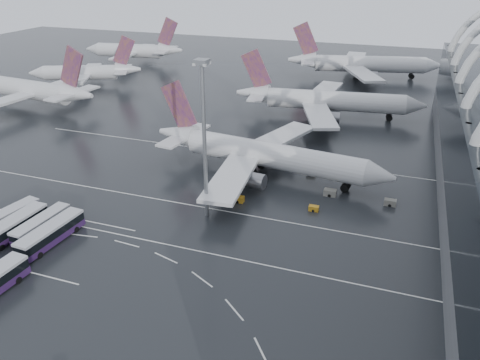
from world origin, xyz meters
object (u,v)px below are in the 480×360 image
(floodlight_mast, at_px, (204,123))
(jet_remote_far, at_px, (135,51))
(airliner_main, at_px, (262,154))
(bus_row_near_b, at_px, (14,227))
(gse_cart_belly_d, at_px, (390,202))
(airliner_gate_c, at_px, (361,64))
(jet_remote_west, at_px, (37,91))
(gse_cart_belly_a, at_px, (314,208))
(jet_remote_mid, at_px, (88,72))
(bus_row_near_a, at_px, (7,218))
(gse_cart_belly_b, at_px, (330,193))
(gse_cart_belly_c, at_px, (238,199))
(gse_cart_belly_e, at_px, (311,172))
(airliner_gate_b, at_px, (325,101))
(bus_row_near_c, at_px, (41,224))
(bus_row_near_d, at_px, (51,233))

(floodlight_mast, bearing_deg, jet_remote_far, 126.10)
(floodlight_mast, bearing_deg, airliner_main, 78.85)
(bus_row_near_b, bearing_deg, airliner_main, -37.29)
(gse_cart_belly_d, bearing_deg, airliner_gate_c, 99.70)
(airliner_gate_c, bearing_deg, floodlight_mast, -109.81)
(airliner_main, bearing_deg, jet_remote_west, 170.48)
(floodlight_mast, bearing_deg, gse_cart_belly_a, 24.53)
(jet_remote_mid, distance_m, floodlight_mast, 111.71)
(bus_row_near_a, bearing_deg, jet_remote_west, 46.55)
(airliner_gate_c, height_order, bus_row_near_b, airliner_gate_c)
(gse_cart_belly_b, relative_size, gse_cart_belly_c, 1.12)
(floodlight_mast, height_order, gse_cart_belly_e, floodlight_mast)
(jet_remote_far, distance_m, gse_cart_belly_d, 155.52)
(bus_row_near_a, bearing_deg, gse_cart_belly_b, -49.67)
(airliner_gate_b, relative_size, bus_row_near_c, 4.63)
(bus_row_near_b, relative_size, gse_cart_belly_e, 6.94)
(bus_row_near_a, xyz_separation_m, gse_cart_belly_a, (50.97, 24.00, -1.16))
(gse_cart_belly_b, bearing_deg, gse_cart_belly_d, -0.80)
(airliner_gate_c, distance_m, jet_remote_mid, 105.57)
(bus_row_near_b, xyz_separation_m, bus_row_near_d, (7.58, 0.39, -0.00))
(bus_row_near_b, relative_size, floodlight_mast, 0.47)
(jet_remote_mid, xyz_separation_m, bus_row_near_a, (48.63, -91.21, -2.99))
(gse_cart_belly_d, bearing_deg, bus_row_near_b, -151.30)
(jet_remote_west, relative_size, jet_remote_mid, 1.20)
(airliner_main, xyz_separation_m, bus_row_near_c, (-29.15, -36.47, -3.12))
(jet_remote_mid, height_order, gse_cart_belly_d, jet_remote_mid)
(jet_remote_west, bearing_deg, jet_remote_mid, -78.82)
(gse_cart_belly_b, distance_m, gse_cart_belly_c, 18.84)
(bus_row_near_d, xyz_separation_m, gse_cart_belly_d, (53.43, 33.02, -1.19))
(airliner_main, height_order, bus_row_near_d, airliner_main)
(gse_cart_belly_c, bearing_deg, gse_cart_belly_a, 5.60)
(bus_row_near_c, relative_size, bus_row_near_d, 0.90)
(jet_remote_west, height_order, bus_row_near_b, jet_remote_west)
(gse_cart_belly_c, bearing_deg, jet_remote_far, 129.01)
(floodlight_mast, relative_size, gse_cart_belly_e, 14.91)
(jet_remote_mid, height_order, gse_cart_belly_b, jet_remote_mid)
(jet_remote_mid, bearing_deg, airliner_main, 123.82)
(gse_cart_belly_c, bearing_deg, jet_remote_west, 154.73)
(bus_row_near_a, xyz_separation_m, gse_cart_belly_d, (64.62, 31.14, -1.04))
(airliner_main, height_order, bus_row_near_a, airliner_main)
(airliner_gate_b, distance_m, bus_row_near_b, 93.17)
(gse_cart_belly_c, distance_m, gse_cart_belly_d, 29.75)
(gse_cart_belly_a, distance_m, gse_cart_belly_b, 7.54)
(gse_cart_belly_a, bearing_deg, bus_row_near_a, -154.79)
(jet_remote_west, height_order, bus_row_near_a, jet_remote_west)
(gse_cart_belly_d, relative_size, gse_cart_belly_e, 1.17)
(gse_cart_belly_d, height_order, gse_cart_belly_e, gse_cart_belly_d)
(floodlight_mast, relative_size, gse_cart_belly_b, 11.68)
(airliner_gate_b, xyz_separation_m, gse_cart_belly_b, (10.61, -51.17, -4.20))
(jet_remote_far, bearing_deg, gse_cart_belly_d, 131.79)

